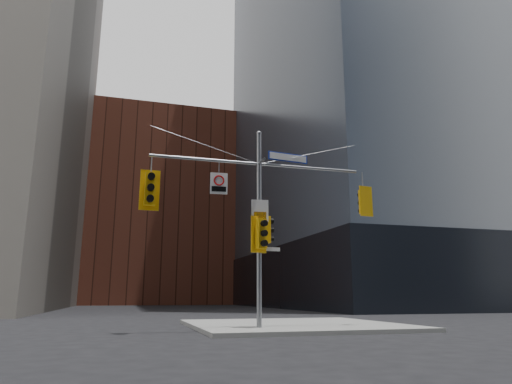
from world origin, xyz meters
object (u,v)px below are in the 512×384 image
regulatory_sign_arm (219,183)px  traffic_light_pole_front (261,234)px  signal_assembly (259,206)px  street_sign_blade (288,158)px  traffic_light_pole_side (267,230)px  traffic_light_east_arm (364,202)px  traffic_light_west_arm (150,189)px

regulatory_sign_arm → traffic_light_pole_front: bearing=-5.6°
signal_assembly → street_sign_blade: (1.16, 0.00, 1.93)m
street_sign_blade → traffic_light_pole_side: bearing=171.9°
traffic_light_east_arm → regulatory_sign_arm: regulatory_sign_arm is taller
traffic_light_west_arm → traffic_light_pole_side: 4.40m
street_sign_blade → traffic_light_pole_front: bearing=-174.5°
signal_assembly → street_sign_blade: size_ratio=4.87×
traffic_light_west_arm → traffic_light_pole_front: 4.17m
traffic_light_pole_front → street_sign_blade: (1.16, 0.27, 3.00)m
traffic_light_west_arm → street_sign_blade: (5.05, -0.01, 1.55)m
traffic_light_pole_side → traffic_light_west_arm: bearing=85.4°
traffic_light_pole_front → regulatory_sign_arm: regulatory_sign_arm is taller
signal_assembly → traffic_light_pole_side: signal_assembly is taller
traffic_light_pole_side → street_sign_blade: street_sign_blade is taller
signal_assembly → traffic_light_pole_front: 1.10m
traffic_light_west_arm → street_sign_blade: 5.29m
signal_assembly → regulatory_sign_arm: (-1.51, -0.02, 0.76)m
signal_assembly → regulatory_sign_arm: signal_assembly is taller
traffic_light_pole_side → traffic_light_pole_front: size_ratio=0.75×
signal_assembly → traffic_light_east_arm: (4.27, 0.00, 0.38)m
traffic_light_west_arm → street_sign_blade: size_ratio=0.87×
traffic_light_west_arm → traffic_light_pole_side: traffic_light_west_arm is taller
traffic_light_east_arm → traffic_light_pole_side: (-3.95, 0.01, -1.26)m
traffic_light_west_arm → street_sign_blade: street_sign_blade is taller
traffic_light_pole_side → street_sign_blade: 2.93m
traffic_light_west_arm → regulatory_sign_arm: (2.39, -0.03, 0.38)m
street_sign_blade → regulatory_sign_arm: bearing=172.9°
traffic_light_pole_side → signal_assembly: bearing=87.2°
regulatory_sign_arm → traffic_light_pole_side: bearing=4.6°
signal_assembly → traffic_light_pole_front: signal_assembly is taller
traffic_light_west_arm → traffic_light_east_arm: traffic_light_west_arm is taller
signal_assembly → traffic_light_west_arm: bearing=179.8°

